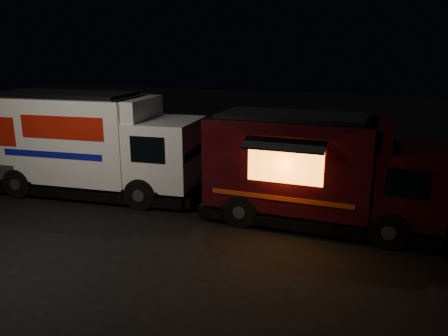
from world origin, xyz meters
TOP-DOWN VIEW (x-y plane):
  - ground at (0.00, 0.00)m, footprint 80.00×80.00m
  - white_truck at (-3.15, 1.68)m, footprint 7.79×3.59m
  - red_truck at (4.39, 1.94)m, footprint 6.67×2.65m

SIDE VIEW (x-z plane):
  - ground at x=0.00m, z-range 0.00..0.00m
  - red_truck at x=4.39m, z-range 0.00..3.07m
  - white_truck at x=-3.15m, z-range 0.00..3.40m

